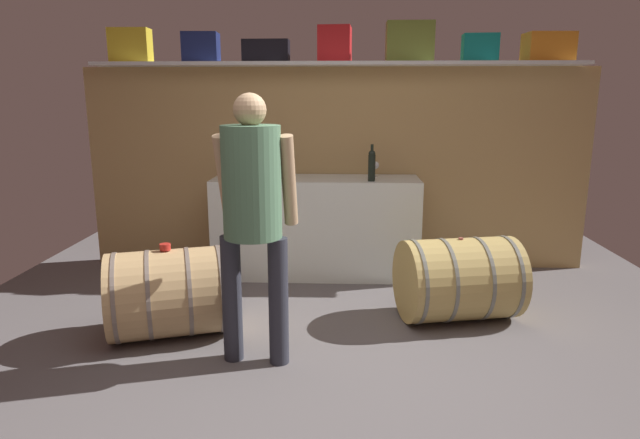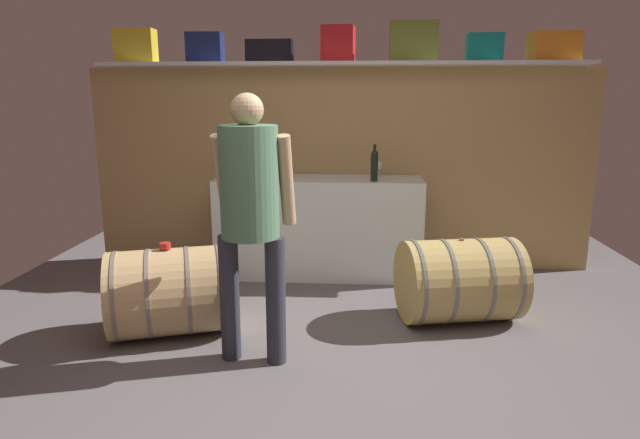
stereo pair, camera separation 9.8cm
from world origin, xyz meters
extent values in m
cube|color=#615C5D|center=(0.00, 0.62, -0.01)|extent=(6.06, 8.13, 0.02)
cube|color=tan|center=(0.00, 2.47, 0.97)|extent=(4.86, 0.10, 1.94)
cube|color=silver|center=(0.00, 2.32, 1.96)|extent=(4.47, 0.40, 0.03)
cube|color=yellow|center=(-1.91, 2.32, 2.13)|extent=(0.37, 0.19, 0.31)
cube|color=navy|center=(-1.25, 2.32, 2.11)|extent=(0.33, 0.26, 0.27)
cube|color=black|center=(-0.65, 2.32, 2.08)|extent=(0.43, 0.19, 0.20)
cube|color=red|center=(-0.02, 2.32, 2.13)|extent=(0.31, 0.31, 0.31)
cube|color=olive|center=(0.66, 2.32, 2.15)|extent=(0.43, 0.23, 0.35)
cube|color=#11807A|center=(1.29, 2.32, 2.10)|extent=(0.32, 0.21, 0.24)
cube|color=orange|center=(1.90, 2.32, 2.10)|extent=(0.42, 0.29, 0.25)
cube|color=white|center=(-0.18, 2.13, 0.47)|extent=(1.91, 0.56, 0.93)
cylinder|color=#275C34|center=(-0.63, 2.10, 1.04)|extent=(0.08, 0.08, 0.21)
sphere|color=#275C34|center=(-0.63, 2.10, 1.16)|extent=(0.07, 0.07, 0.07)
cylinder|color=#275C34|center=(-0.63, 2.10, 1.20)|extent=(0.03, 0.03, 0.06)
cylinder|color=brown|center=(-0.73, 2.25, 1.03)|extent=(0.06, 0.06, 0.20)
sphere|color=brown|center=(-0.73, 2.25, 1.14)|extent=(0.06, 0.06, 0.06)
cylinder|color=brown|center=(-0.73, 2.25, 1.18)|extent=(0.03, 0.03, 0.07)
cylinder|color=black|center=(0.32, 1.96, 1.05)|extent=(0.06, 0.06, 0.23)
sphere|color=black|center=(0.32, 1.96, 1.18)|extent=(0.06, 0.06, 0.06)
cylinder|color=black|center=(0.32, 1.96, 1.22)|extent=(0.03, 0.03, 0.08)
cylinder|color=white|center=(0.36, 2.24, 0.93)|extent=(0.07, 0.07, 0.00)
cylinder|color=white|center=(0.36, 2.24, 0.97)|extent=(0.01, 0.01, 0.08)
sphere|color=white|center=(0.36, 2.24, 1.04)|extent=(0.08, 0.08, 0.08)
sphere|color=maroon|center=(0.36, 2.24, 1.03)|extent=(0.05, 0.05, 0.05)
cylinder|color=tan|center=(-1.15, 0.71, 0.31)|extent=(0.98, 0.85, 0.62)
cylinder|color=slate|center=(-1.48, 0.60, 0.31)|extent=(0.23, 0.61, 0.63)
cylinder|color=slate|center=(-1.28, 0.67, 0.31)|extent=(0.23, 0.61, 0.63)
cylinder|color=slate|center=(-1.03, 0.75, 0.31)|extent=(0.23, 0.61, 0.63)
cylinder|color=slate|center=(-0.82, 0.82, 0.31)|extent=(0.23, 0.61, 0.63)
cylinder|color=brown|center=(-1.15, 0.71, 0.63)|extent=(0.04, 0.04, 0.01)
cylinder|color=tan|center=(0.95, 1.09, 0.32)|extent=(0.96, 0.78, 0.62)
cylinder|color=slate|center=(0.60, 1.02, 0.32)|extent=(0.16, 0.63, 0.63)
cylinder|color=slate|center=(0.81, 1.06, 0.32)|extent=(0.16, 0.63, 0.63)
cylinder|color=slate|center=(1.08, 1.12, 0.32)|extent=(0.16, 0.63, 0.63)
cylinder|color=slate|center=(1.30, 1.16, 0.32)|extent=(0.16, 0.63, 0.63)
cylinder|color=#964B3F|center=(0.95, 1.09, 0.63)|extent=(0.04, 0.04, 0.01)
cylinder|color=red|center=(-1.16, 0.71, 0.65)|extent=(0.08, 0.08, 0.04)
cylinder|color=#2C2E38|center=(-0.33, 0.33, 0.41)|extent=(0.13, 0.13, 0.82)
cylinder|color=#2C2E38|center=(-0.64, 0.36, 0.41)|extent=(0.13, 0.13, 0.82)
cylinder|color=#507959|center=(-0.48, 0.34, 1.16)|extent=(0.36, 0.36, 0.68)
sphere|color=tan|center=(-0.48, 0.34, 1.59)|extent=(0.20, 0.20, 0.20)
cylinder|color=tan|center=(-0.27, 0.42, 1.16)|extent=(0.11, 0.22, 0.58)
cylinder|color=tan|center=(-0.67, 0.47, 1.16)|extent=(0.12, 0.25, 0.57)
camera|label=1|loc=(0.06, -2.88, 1.66)|focal=30.65mm
camera|label=2|loc=(0.16, -2.88, 1.66)|focal=30.65mm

